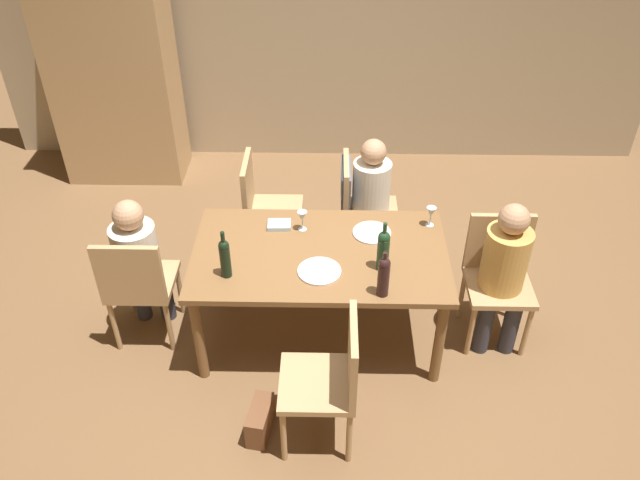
{
  "coord_description": "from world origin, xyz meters",
  "views": [
    {
      "loc": [
        0.07,
        -3.31,
        3.36
      ],
      "look_at": [
        0.0,
        0.0,
        0.84
      ],
      "focal_mm": 35.82,
      "sensor_mm": 36.0,
      "label": 1
    }
  ],
  "objects_px": {
    "wine_bottle_short_olive": "(225,257)",
    "dinner_plate_guest_left": "(372,233)",
    "armoire_cabinet": "(112,67)",
    "chair_far_right": "(355,198)",
    "chair_right_end": "(498,270)",
    "dinner_plate_host": "(320,271)",
    "person_woman_host": "(374,193)",
    "wine_bottle_tall_green": "(384,275)",
    "chair_far_left": "(263,204)",
    "dining_table": "(320,262)",
    "person_man_bearded": "(139,258)",
    "wine_glass_centre": "(431,213)",
    "wine_glass_near_left": "(302,217)",
    "person_man_guest": "(505,267)",
    "wine_bottle_dark_red": "(383,249)",
    "handbag": "(260,420)",
    "chair_left_end": "(138,282)",
    "chair_near": "(332,375)"
  },
  "relations": [
    {
      "from": "chair_far_right",
      "to": "handbag",
      "type": "xyz_separation_m",
      "value": [
        -0.61,
        -1.74,
        -0.48
      ]
    },
    {
      "from": "dinner_plate_guest_left",
      "to": "person_man_bearded",
      "type": "bearing_deg",
      "value": -173.28
    },
    {
      "from": "wine_bottle_dark_red",
      "to": "wine_glass_centre",
      "type": "relative_size",
      "value": 2.36
    },
    {
      "from": "dining_table",
      "to": "person_man_bearded",
      "type": "distance_m",
      "value": 1.23
    },
    {
      "from": "chair_right_end",
      "to": "dinner_plate_host",
      "type": "height_order",
      "value": "chair_right_end"
    },
    {
      "from": "chair_far_left",
      "to": "dinner_plate_guest_left",
      "type": "relative_size",
      "value": 3.49
    },
    {
      "from": "wine_bottle_short_olive",
      "to": "dinner_plate_guest_left",
      "type": "xyz_separation_m",
      "value": [
        0.94,
        0.46,
        -0.14
      ]
    },
    {
      "from": "wine_bottle_dark_red",
      "to": "dinner_plate_guest_left",
      "type": "bearing_deg",
      "value": 97.43
    },
    {
      "from": "armoire_cabinet",
      "to": "chair_right_end",
      "type": "relative_size",
      "value": 2.37
    },
    {
      "from": "person_woman_host",
      "to": "wine_bottle_dark_red",
      "type": "relative_size",
      "value": 3.15
    },
    {
      "from": "wine_glass_centre",
      "to": "dining_table",
      "type": "bearing_deg",
      "value": -157.28
    },
    {
      "from": "wine_bottle_short_olive",
      "to": "chair_far_left",
      "type": "bearing_deg",
      "value": 84.13
    },
    {
      "from": "wine_bottle_short_olive",
      "to": "dinner_plate_host",
      "type": "distance_m",
      "value": 0.6
    },
    {
      "from": "dinner_plate_host",
      "to": "wine_bottle_tall_green",
      "type": "bearing_deg",
      "value": -27.27
    },
    {
      "from": "dining_table",
      "to": "chair_right_end",
      "type": "bearing_deg",
      "value": 4.06
    },
    {
      "from": "dining_table",
      "to": "dinner_plate_host",
      "type": "distance_m",
      "value": 0.22
    },
    {
      "from": "chair_near",
      "to": "dinner_plate_host",
      "type": "relative_size",
      "value": 3.3
    },
    {
      "from": "wine_glass_near_left",
      "to": "wine_glass_centre",
      "type": "distance_m",
      "value": 0.89
    },
    {
      "from": "dinner_plate_host",
      "to": "handbag",
      "type": "distance_m",
      "value": 0.99
    },
    {
      "from": "chair_right_end",
      "to": "person_woman_host",
      "type": "relative_size",
      "value": 0.83
    },
    {
      "from": "person_man_guest",
      "to": "wine_bottle_tall_green",
      "type": "distance_m",
      "value": 0.95
    },
    {
      "from": "dinner_plate_host",
      "to": "wine_glass_near_left",
      "type": "bearing_deg",
      "value": 105.66
    },
    {
      "from": "person_woman_host",
      "to": "dinner_plate_host",
      "type": "relative_size",
      "value": 3.97
    },
    {
      "from": "wine_bottle_dark_red",
      "to": "armoire_cabinet",
      "type": "bearing_deg",
      "value": 134.39
    },
    {
      "from": "chair_far_right",
      "to": "wine_glass_centre",
      "type": "xyz_separation_m",
      "value": [
        0.5,
        -0.55,
        0.25
      ]
    },
    {
      "from": "chair_right_end",
      "to": "person_woman_host",
      "type": "distance_m",
      "value": 1.14
    },
    {
      "from": "dining_table",
      "to": "wine_glass_near_left",
      "type": "bearing_deg",
      "value": 116.86
    },
    {
      "from": "armoire_cabinet",
      "to": "handbag",
      "type": "relative_size",
      "value": 7.79
    },
    {
      "from": "person_woman_host",
      "to": "wine_bottle_dark_red",
      "type": "height_order",
      "value": "person_woman_host"
    },
    {
      "from": "chair_right_end",
      "to": "wine_glass_centre",
      "type": "height_order",
      "value": "chair_right_end"
    },
    {
      "from": "dining_table",
      "to": "dinner_plate_guest_left",
      "type": "bearing_deg",
      "value": 31.03
    },
    {
      "from": "dinner_plate_guest_left",
      "to": "wine_bottle_dark_red",
      "type": "bearing_deg",
      "value": -82.57
    },
    {
      "from": "wine_bottle_dark_red",
      "to": "wine_glass_near_left",
      "type": "distance_m",
      "value": 0.67
    },
    {
      "from": "chair_left_end",
      "to": "handbag",
      "type": "distance_m",
      "value": 1.25
    },
    {
      "from": "person_woman_host",
      "to": "wine_bottle_short_olive",
      "type": "relative_size",
      "value": 3.29
    },
    {
      "from": "chair_far_left",
      "to": "dinner_plate_guest_left",
      "type": "bearing_deg",
      "value": 51.18
    },
    {
      "from": "person_woman_host",
      "to": "wine_glass_centre",
      "type": "relative_size",
      "value": 7.43
    },
    {
      "from": "wine_bottle_dark_red",
      "to": "chair_right_end",
      "type": "bearing_deg",
      "value": 16.39
    },
    {
      "from": "armoire_cabinet",
      "to": "chair_far_right",
      "type": "xyz_separation_m",
      "value": [
        2.2,
        -1.37,
        -0.5
      ]
    },
    {
      "from": "chair_left_end",
      "to": "chair_right_end",
      "type": "height_order",
      "value": "same"
    },
    {
      "from": "person_woman_host",
      "to": "wine_bottle_tall_green",
      "type": "bearing_deg",
      "value": -0.86
    },
    {
      "from": "armoire_cabinet",
      "to": "wine_glass_near_left",
      "type": "height_order",
      "value": "armoire_cabinet"
    },
    {
      "from": "wine_bottle_tall_green",
      "to": "dinner_plate_host",
      "type": "xyz_separation_m",
      "value": [
        -0.39,
        0.2,
        -0.14
      ]
    },
    {
      "from": "armoire_cabinet",
      "to": "dinner_plate_guest_left",
      "type": "xyz_separation_m",
      "value": [
        2.3,
        -2.03,
        -0.35
      ]
    },
    {
      "from": "person_woman_host",
      "to": "wine_bottle_short_olive",
      "type": "xyz_separation_m",
      "value": [
        -0.99,
        -1.12,
        0.25
      ]
    },
    {
      "from": "chair_far_left",
      "to": "person_man_guest",
      "type": "bearing_deg",
      "value": 62.09
    },
    {
      "from": "armoire_cabinet",
      "to": "chair_left_end",
      "type": "height_order",
      "value": "armoire_cabinet"
    },
    {
      "from": "armoire_cabinet",
      "to": "dining_table",
      "type": "xyz_separation_m",
      "value": [
        1.95,
        -2.24,
        -0.44
      ]
    },
    {
      "from": "chair_far_right",
      "to": "wine_bottle_short_olive",
      "type": "distance_m",
      "value": 1.43
    },
    {
      "from": "handbag",
      "to": "chair_left_end",
      "type": "bearing_deg",
      "value": 138.17
    }
  ]
}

